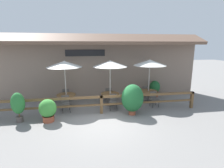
{
  "coord_description": "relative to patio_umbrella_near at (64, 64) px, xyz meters",
  "views": [
    {
      "loc": [
        -0.84,
        -7.53,
        3.53
      ],
      "look_at": [
        0.61,
        1.38,
        1.48
      ],
      "focal_mm": 28.0,
      "sensor_mm": 36.0,
      "label": 1
    }
  ],
  "objects": [
    {
      "name": "patio_umbrella_far",
      "position": [
        4.98,
        0.01,
        0.0
      ],
      "size": [
        1.96,
        1.96,
        2.68
      ],
      "color": "#B7B2A8",
      "rests_on": "ground"
    },
    {
      "name": "patio_umbrella_middle",
      "position": [
        2.55,
        -0.17,
        0.0
      ],
      "size": [
        1.96,
        1.96,
        2.68
      ],
      "color": "#B7B2A8",
      "rests_on": "ground"
    },
    {
      "name": "chair_middle_streetside",
      "position": [
        2.6,
        -0.95,
        -1.97
      ],
      "size": [
        0.46,
        0.46,
        0.87
      ],
      "rotation": [
        0.0,
        0.0,
        -0.11
      ],
      "color": "#514C47",
      "rests_on": "ground"
    },
    {
      "name": "chair_far_streetside",
      "position": [
        5.02,
        -0.79,
        -1.97
      ],
      "size": [
        0.46,
        0.46,
        0.87
      ],
      "rotation": [
        0.0,
        0.0,
        0.1
      ],
      "color": "#514C47",
      "rests_on": "ground"
    },
    {
      "name": "patio_umbrella_near",
      "position": [
        0.0,
        0.0,
        0.0
      ],
      "size": [
        1.96,
        1.96,
        2.68
      ],
      "color": "#B7B2A8",
      "rests_on": "ground"
    },
    {
      "name": "chair_far_wallside",
      "position": [
        5.02,
        0.81,
        -1.97
      ],
      "size": [
        0.48,
        0.48,
        0.87
      ],
      "rotation": [
        0.0,
        0.0,
        3.28
      ],
      "color": "#514C47",
      "rests_on": "ground"
    },
    {
      "name": "dining_table_far",
      "position": [
        4.98,
        0.01,
        -1.88
      ],
      "size": [
        1.09,
        1.09,
        0.72
      ],
      "color": "brown",
      "rests_on": "ground"
    },
    {
      "name": "potted_plant_corner_fern",
      "position": [
        -1.97,
        -1.82,
        -1.61
      ],
      "size": [
        0.6,
        0.54,
        1.41
      ],
      "color": "#564C47",
      "rests_on": "ground"
    },
    {
      "name": "potted_plant_small_flowering",
      "position": [
        -0.65,
        -1.99,
        -1.89
      ],
      "size": [
        0.79,
        0.71,
        1.08
      ],
      "color": "#9E4C33",
      "rests_on": "ground"
    },
    {
      "name": "dining_table_near",
      "position": [
        -0.0,
        0.0,
        -1.88
      ],
      "size": [
        1.09,
        1.09,
        0.72
      ],
      "color": "brown",
      "rests_on": "ground"
    },
    {
      "name": "patio_railing",
      "position": [
        1.9,
        -1.39,
        -1.77
      ],
      "size": [
        10.4,
        0.14,
        0.95
      ],
      "color": "brown",
      "rests_on": "ground"
    },
    {
      "name": "chair_near_streetside",
      "position": [
        0.04,
        -0.82,
        -1.97
      ],
      "size": [
        0.49,
        0.49,
        0.87
      ],
      "rotation": [
        0.0,
        0.0,
        0.18
      ],
      "color": "#514C47",
      "rests_on": "ground"
    },
    {
      "name": "ground_plane",
      "position": [
        1.9,
        -2.44,
        -2.46
      ],
      "size": [
        60.0,
        60.0,
        0.0
      ],
      "primitive_type": "plane",
      "color": "slate"
    },
    {
      "name": "potted_plant_tall_tropical",
      "position": [
        3.44,
        -1.8,
        -1.6
      ],
      "size": [
        1.12,
        1.01,
        1.59
      ],
      "color": "#9E4C33",
      "rests_on": "ground"
    },
    {
      "name": "dining_table_middle",
      "position": [
        2.55,
        -0.17,
        -1.88
      ],
      "size": [
        1.09,
        1.09,
        0.72
      ],
      "color": "brown",
      "rests_on": "ground"
    },
    {
      "name": "chair_near_wallside",
      "position": [
        -0.08,
        0.82,
        -1.97
      ],
      "size": [
        0.42,
        0.42,
        0.87
      ],
      "rotation": [
        0.0,
        0.0,
        3.14
      ],
      "color": "#514C47",
      "rests_on": "ground"
    },
    {
      "name": "chair_middle_wallside",
      "position": [
        2.53,
        0.61,
        -1.97
      ],
      "size": [
        0.45,
        0.45,
        0.87
      ],
      "rotation": [
        0.0,
        0.0,
        3.21
      ],
      "color": "#514C47",
      "rests_on": "ground"
    },
    {
      "name": "building_facade",
      "position": [
        1.9,
        1.66,
        -0.3
      ],
      "size": [
        14.28,
        1.49,
        4.23
      ],
      "color": "gray",
      "rests_on": "ground"
    },
    {
      "name": "potted_plant_entrance_palm",
      "position": [
        5.86,
        1.11,
        -1.89
      ],
      "size": [
        0.72,
        0.64,
        1.1
      ],
      "color": "brown",
      "rests_on": "ground"
    }
  ]
}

